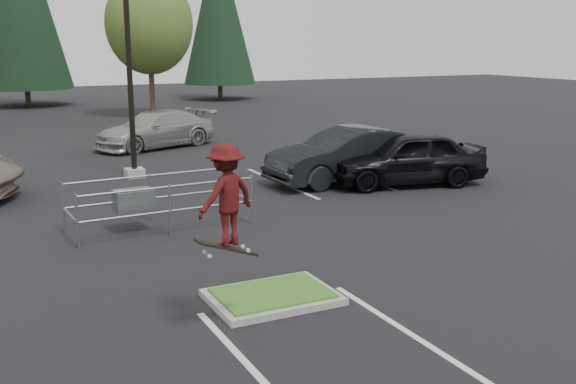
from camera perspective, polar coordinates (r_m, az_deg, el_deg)
name	(u,v)px	position (r m, az deg, el deg)	size (l,w,h in m)	color
ground	(272,300)	(12.11, -1.33, -9.15)	(120.00, 120.00, 0.00)	black
grass_median	(272,296)	(12.08, -1.33, -8.80)	(2.20, 1.60, 0.16)	gray
stall_lines	(120,227)	(17.16, -14.07, -2.88)	(22.62, 17.60, 0.01)	silver
light_pole	(128,39)	(22.80, -13.41, 12.53)	(0.70, 0.60, 10.12)	gray
decid_c	(149,27)	(41.44, -11.69, 13.52)	(5.12, 5.12, 8.38)	#38281C
conif_c	(218,8)	(53.15, -5.91, 15.20)	(5.50, 5.50, 12.50)	#38281C
cart_corral	(140,199)	(16.56, -12.44, -0.62)	(4.40, 1.76, 1.23)	gray
skateboarder	(225,196)	(10.18, -5.33, -0.32)	(1.16, 0.91, 1.81)	black
car_r_charc	(347,155)	(21.84, 5.03, 3.12)	(1.86, 5.35, 1.76)	black
car_r_black	(407,158)	(21.70, 10.04, 2.85)	(2.02, 5.02, 1.71)	black
car_far_silver	(157,129)	(29.46, -11.03, 5.23)	(2.19, 5.38, 1.56)	#A2A19C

